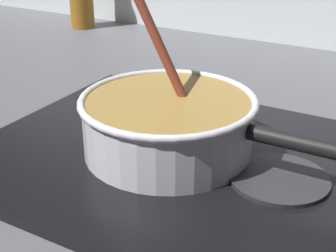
{
  "coord_description": "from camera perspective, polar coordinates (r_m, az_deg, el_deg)",
  "views": [
    {
      "loc": [
        0.45,
        -0.48,
        0.36
      ],
      "look_at": [
        0.14,
        0.08,
        0.05
      ],
      "focal_mm": 51.73,
      "sensor_mm": 36.0,
      "label": 1
    }
  ],
  "objects": [
    {
      "name": "ground",
      "position": [
        0.76,
        -11.81,
        -4.93
      ],
      "size": [
        2.4,
        1.6,
        0.04
      ],
      "primitive_type": "cube",
      "color": "#4C4C51"
    },
    {
      "name": "cooking_pan",
      "position": [
        0.71,
        0.12,
        0.38
      ],
      "size": [
        0.43,
        0.26,
        0.28
      ],
      "color": "silver",
      "rests_on": "hob_plate"
    },
    {
      "name": "spare_burner",
      "position": [
        0.67,
        12.95,
        -6.02
      ],
      "size": [
        0.14,
        0.14,
        0.01
      ],
      "primitive_type": "cylinder",
      "color": "#262628",
      "rests_on": "hob_plate"
    },
    {
      "name": "hob_plate",
      "position": [
        0.73,
        -0.0,
        -3.32
      ],
      "size": [
        0.56,
        0.48,
        0.01
      ],
      "primitive_type": "cube",
      "color": "black",
      "rests_on": "ground"
    },
    {
      "name": "burner_ring",
      "position": [
        0.73,
        -0.0,
        -2.63
      ],
      "size": [
        0.17,
        0.17,
        0.01
      ],
      "primitive_type": "torus",
      "color": "#592D0C",
      "rests_on": "hob_plate"
    }
  ]
}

